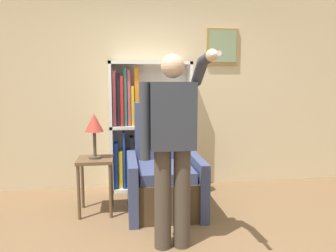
% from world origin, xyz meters
% --- Properties ---
extents(wall_back, '(8.00, 0.11, 2.80)m').
position_xyz_m(wall_back, '(0.01, 2.03, 1.40)').
color(wall_back, beige).
rests_on(wall_back, ground_plane).
extents(bookcase, '(1.10, 0.28, 1.74)m').
position_xyz_m(bookcase, '(-0.20, 1.87, 0.83)').
color(bookcase, white).
rests_on(bookcase, ground_plane).
extents(armchair, '(0.83, 0.90, 1.23)m').
position_xyz_m(armchair, '(0.02, 1.10, 0.37)').
color(armchair, '#4C3823').
rests_on(armchair, ground_plane).
extents(person_standing, '(0.53, 0.78, 1.71)m').
position_xyz_m(person_standing, '(-0.02, 0.19, 0.97)').
color(person_standing, '#473D33').
rests_on(person_standing, ground_plane).
extents(side_table, '(0.39, 0.39, 0.63)m').
position_xyz_m(side_table, '(-0.75, 1.09, 0.50)').
color(side_table, brown).
rests_on(side_table, ground_plane).
extents(table_lamp, '(0.20, 0.20, 0.50)m').
position_xyz_m(table_lamp, '(-0.75, 1.09, 1.00)').
color(table_lamp, '#4C4233').
rests_on(table_lamp, side_table).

